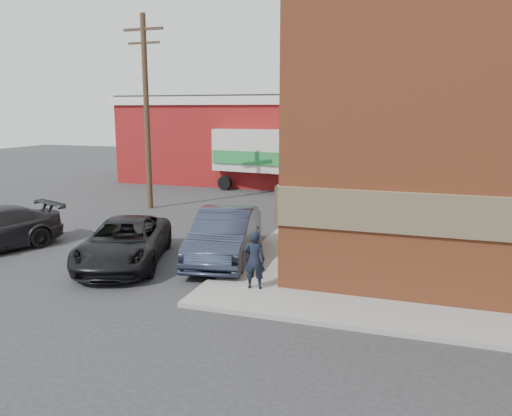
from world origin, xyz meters
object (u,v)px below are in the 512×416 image
Objects in this scene: utility_pole at (146,109)px; suv_a at (125,242)px; man at (254,260)px; box_truck at (274,156)px; sedan at (225,235)px; warehouse at (252,139)px.

utility_pole is 1.82× the size of suv_a.
man is 16.74m from box_truck.
suv_a is at bearing -164.87° from sedan.
warehouse is 21.49m from man.
box_truck is (-2.44, 13.69, 1.27)m from sedan.
man is at bearing -64.48° from sedan.
suv_a is (3.84, -8.14, -4.06)m from utility_pole.
sedan is 13.96m from box_truck.
utility_pole is at bearing 95.62° from suv_a.
utility_pole is (-1.50, -11.00, 1.93)m from warehouse.
man is 0.20× the size of box_truck.
sedan is 3.10m from suv_a.
box_truck is at bearing 69.00° from suv_a.
warehouse is at bearing 95.35° from sedan.
sedan is (6.63, -6.78, -3.94)m from utility_pole.
warehouse reaches higher than box_truck.
utility_pole is 8.51m from box_truck.
box_truck reaches higher than sedan.
box_truck is at bearing 58.71° from utility_pole.
box_truck reaches higher than man.
warehouse is at bearing 82.23° from utility_pole.
man is at bearing -67.49° from box_truck.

